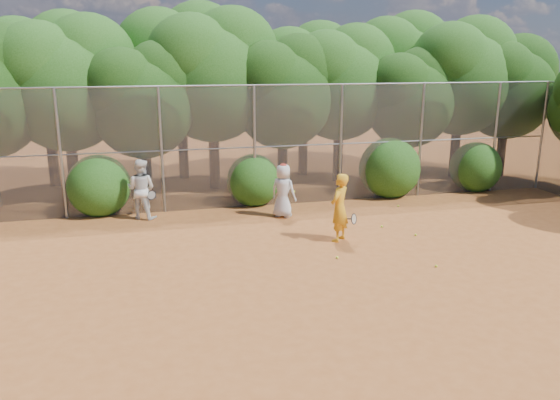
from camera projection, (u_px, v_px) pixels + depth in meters
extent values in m
plane|color=#995122|center=(346.00, 268.00, 13.04)|extent=(80.00, 80.00, 0.00)
cylinder|color=gray|center=(61.00, 155.00, 16.54)|extent=(0.09, 0.09, 4.00)
cylinder|color=gray|center=(162.00, 151.00, 17.23)|extent=(0.09, 0.09, 4.00)
cylinder|color=gray|center=(255.00, 147.00, 17.93)|extent=(0.09, 0.09, 4.00)
cylinder|color=gray|center=(341.00, 144.00, 18.62)|extent=(0.09, 0.09, 4.00)
cylinder|color=gray|center=(421.00, 141.00, 19.31)|extent=(0.09, 0.09, 4.00)
cylinder|color=gray|center=(495.00, 138.00, 20.01)|extent=(0.09, 0.09, 4.00)
cylinder|color=gray|center=(284.00, 85.00, 17.65)|extent=(20.00, 0.05, 0.05)
cylinder|color=gray|center=(284.00, 146.00, 18.16)|extent=(20.00, 0.04, 0.04)
cube|color=slate|center=(284.00, 146.00, 18.16)|extent=(20.00, 0.02, 4.00)
cylinder|color=gray|center=(542.00, 136.00, 20.47)|extent=(0.09, 0.09, 4.00)
sphere|color=black|center=(6.00, 70.00, 17.74)|extent=(3.05, 3.05, 3.05)
cylinder|color=black|center=(73.00, 164.00, 19.07)|extent=(0.38, 0.38, 2.52)
sphere|color=#1D4C13|center=(66.00, 92.00, 18.44)|extent=(4.03, 4.03, 4.03)
sphere|color=#1D4C13|center=(89.00, 61.00, 18.75)|extent=(3.23, 3.23, 3.23)
sphere|color=#1D4C13|center=(39.00, 68.00, 17.79)|extent=(3.02, 3.02, 3.02)
cylinder|color=black|center=(147.00, 169.00, 19.04)|extent=(0.36, 0.36, 2.17)
sphere|color=black|center=(143.00, 107.00, 18.50)|extent=(3.47, 3.47, 3.47)
sphere|color=black|center=(162.00, 81.00, 18.76)|extent=(2.78, 2.78, 2.78)
sphere|color=black|center=(122.00, 87.00, 17.93)|extent=(2.60, 2.60, 2.60)
cylinder|color=black|center=(214.00, 154.00, 20.50)|extent=(0.39, 0.39, 2.66)
sphere|color=#1D4C13|center=(212.00, 83.00, 19.83)|extent=(4.26, 4.26, 4.26)
sphere|color=#1D4C13|center=(233.00, 53.00, 20.15)|extent=(3.40, 3.40, 3.40)
sphere|color=#1D4C13|center=(191.00, 59.00, 19.14)|extent=(3.19, 3.19, 3.19)
cylinder|color=black|center=(282.00, 159.00, 20.56)|extent=(0.37, 0.37, 2.27)
sphere|color=black|center=(283.00, 99.00, 19.99)|extent=(3.64, 3.64, 3.64)
sphere|color=black|center=(299.00, 73.00, 20.27)|extent=(2.91, 2.91, 2.91)
sphere|color=black|center=(267.00, 79.00, 19.40)|extent=(2.73, 2.73, 2.73)
cylinder|color=black|center=(338.00, 151.00, 21.87)|extent=(0.38, 0.38, 2.45)
sphere|color=#1D4C13|center=(340.00, 90.00, 21.25)|extent=(3.92, 3.92, 3.92)
sphere|color=#1D4C13|center=(356.00, 64.00, 21.55)|extent=(3.14, 3.14, 3.14)
sphere|color=#1D4C13|center=(326.00, 69.00, 20.62)|extent=(2.94, 2.94, 2.94)
cylinder|color=black|center=(406.00, 157.00, 21.55)|extent=(0.36, 0.36, 2.10)
sphere|color=black|center=(409.00, 104.00, 21.02)|extent=(3.36, 3.36, 3.36)
sphere|color=black|center=(422.00, 81.00, 21.28)|extent=(2.69, 2.69, 2.69)
sphere|color=black|center=(399.00, 87.00, 20.48)|extent=(2.52, 2.52, 2.52)
cylinder|color=black|center=(455.00, 146.00, 22.63)|extent=(0.39, 0.39, 2.59)
sphere|color=#1D4C13|center=(460.00, 83.00, 21.98)|extent=(4.14, 4.14, 4.14)
sphere|color=#1D4C13|center=(475.00, 57.00, 22.30)|extent=(3.32, 3.32, 3.32)
sphere|color=#1D4C13|center=(450.00, 62.00, 21.31)|extent=(3.11, 3.11, 3.11)
cylinder|color=black|center=(501.00, 148.00, 22.85)|extent=(0.37, 0.37, 2.31)
sphere|color=black|center=(507.00, 94.00, 22.27)|extent=(3.70, 3.70, 3.70)
sphere|color=black|center=(520.00, 70.00, 22.55)|extent=(2.96, 2.96, 2.96)
sphere|color=black|center=(499.00, 75.00, 21.67)|extent=(2.77, 2.77, 2.77)
cylinder|color=black|center=(52.00, 152.00, 20.99)|extent=(0.39, 0.39, 2.62)
sphere|color=#1D4C13|center=(45.00, 84.00, 20.33)|extent=(4.20, 4.20, 4.20)
sphere|color=#1D4C13|center=(67.00, 55.00, 20.65)|extent=(3.36, 3.36, 3.36)
sphere|color=#1D4C13|center=(19.00, 61.00, 19.65)|extent=(3.15, 3.15, 3.15)
cylinder|color=black|center=(183.00, 144.00, 22.31)|extent=(0.40, 0.40, 2.80)
sphere|color=#1D4C13|center=(180.00, 76.00, 21.61)|extent=(4.48, 4.48, 4.48)
sphere|color=#1D4C13|center=(200.00, 47.00, 21.95)|extent=(3.58, 3.58, 3.58)
sphere|color=#1D4C13|center=(159.00, 52.00, 20.88)|extent=(3.36, 3.36, 3.36)
cylinder|color=black|center=(303.00, 145.00, 23.13)|extent=(0.38, 0.38, 2.52)
sphere|color=#1D4C13|center=(304.00, 85.00, 22.50)|extent=(4.03, 4.03, 4.03)
sphere|color=#1D4C13|center=(320.00, 60.00, 22.80)|extent=(3.23, 3.23, 3.23)
sphere|color=#1D4C13|center=(289.00, 65.00, 21.84)|extent=(3.02, 3.02, 3.02)
cylinder|color=black|center=(395.00, 137.00, 24.70)|extent=(0.40, 0.40, 2.73)
sphere|color=#1D4C13|center=(398.00, 76.00, 24.02)|extent=(4.37, 4.37, 4.37)
sphere|color=#1D4C13|center=(413.00, 51.00, 24.35)|extent=(3.49, 3.49, 3.49)
sphere|color=#1D4C13|center=(386.00, 56.00, 23.31)|extent=(3.28, 3.28, 3.28)
sphere|color=#1D4C13|center=(99.00, 183.00, 17.31)|extent=(2.00, 2.00, 2.00)
sphere|color=#1D4C13|center=(253.00, 178.00, 18.49)|extent=(1.80, 1.80, 1.80)
sphere|color=#1D4C13|center=(390.00, 165.00, 19.59)|extent=(2.20, 2.20, 2.20)
sphere|color=#1D4C13|center=(476.00, 165.00, 20.44)|extent=(1.90, 1.90, 1.90)
imported|color=gold|center=(339.00, 208.00, 14.73)|extent=(0.80, 0.80, 1.87)
torus|color=black|center=(354.00, 219.00, 14.69)|extent=(0.27, 0.25, 0.30)
cylinder|color=black|center=(347.00, 219.00, 14.82)|extent=(0.21, 0.23, 0.07)
imported|color=silver|center=(283.00, 191.00, 16.97)|extent=(0.97, 0.95, 1.68)
ellipsoid|color=#A22417|center=(283.00, 166.00, 16.77)|extent=(0.22, 0.22, 0.13)
sphere|color=#BCDE28|center=(294.00, 191.00, 16.85)|extent=(0.07, 0.07, 0.07)
imported|color=white|center=(141.00, 189.00, 16.78)|extent=(1.13, 1.04, 1.87)
torus|color=black|center=(152.00, 195.00, 16.60)|extent=(0.34, 0.28, 0.28)
cylinder|color=black|center=(155.00, 197.00, 16.81)|extent=(0.15, 0.25, 0.16)
sphere|color=#BCDE28|center=(416.00, 235.00, 15.33)|extent=(0.07, 0.07, 0.07)
sphere|color=#BCDE28|center=(382.00, 226.00, 16.09)|extent=(0.07, 0.07, 0.07)
sphere|color=#BCDE28|center=(436.00, 266.00, 13.05)|extent=(0.07, 0.07, 0.07)
sphere|color=#BCDE28|center=(337.00, 257.00, 13.61)|extent=(0.07, 0.07, 0.07)
sphere|color=#BCDE28|center=(398.00, 206.00, 18.29)|extent=(0.07, 0.07, 0.07)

